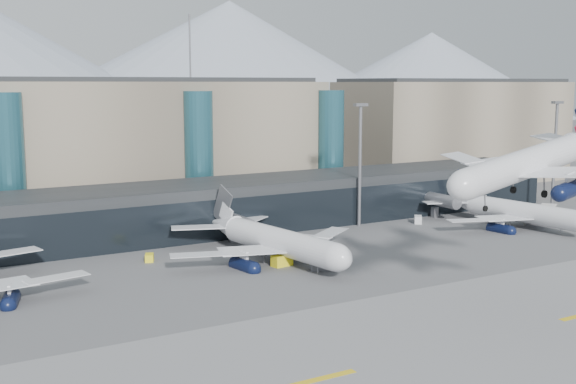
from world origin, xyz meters
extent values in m
plane|color=#515154|center=(0.00, 0.00, 0.00)|extent=(900.00, 900.00, 0.00)
cube|color=slate|center=(0.00, -15.00, 0.02)|extent=(400.00, 40.00, 0.04)
cube|color=gold|center=(-20.00, -15.00, 0.05)|extent=(8.00, 1.00, 0.02)
cube|color=black|center=(0.00, 58.00, 5.00)|extent=(170.00, 18.00, 10.00)
cube|color=black|center=(0.00, 49.10, 4.00)|extent=(170.00, 0.40, 8.00)
cylinder|color=slate|center=(0.00, 47.00, 4.20)|extent=(2.80, 14.00, 2.80)
cube|color=slate|center=(0.00, 47.00, 1.20)|extent=(1.20, 1.20, 2.40)
cylinder|color=slate|center=(50.00, 47.00, 4.20)|extent=(2.80, 14.00, 2.80)
cube|color=slate|center=(50.00, 47.00, 1.20)|extent=(1.20, 1.20, 2.40)
cube|color=gray|center=(-25.00, 90.00, 15.00)|extent=(130.00, 30.00, 30.00)
cube|color=black|center=(-25.00, 90.00, 30.50)|extent=(123.50, 28.00, 1.00)
cube|color=gray|center=(95.00, 90.00, 15.00)|extent=(70.00, 30.00, 30.00)
cube|color=black|center=(95.00, 90.00, 30.50)|extent=(66.50, 28.00, 1.00)
cylinder|color=#245766|center=(-35.00, 74.00, 14.00)|extent=(6.40, 6.40, 28.00)
cylinder|color=#245766|center=(5.00, 74.00, 14.00)|extent=(6.40, 6.40, 28.00)
cylinder|color=#245766|center=(40.00, 74.00, 14.00)|extent=(6.40, 6.40, 28.00)
cylinder|color=slate|center=(10.00, 90.00, 38.00)|extent=(0.40, 0.40, 16.00)
cone|color=gray|center=(160.00, 380.00, 42.50)|extent=(340.00, 340.00, 85.00)
cone|color=gray|center=(340.00, 380.00, 35.00)|extent=(300.00, 300.00, 70.00)
cylinder|color=slate|center=(30.00, 48.00, 12.50)|extent=(0.70, 0.70, 25.00)
cube|color=slate|center=(30.00, 48.00, 25.30)|extent=(3.00, 1.20, 0.60)
cylinder|color=slate|center=(80.00, 40.00, 12.50)|extent=(0.70, 0.70, 25.00)
cube|color=slate|center=(80.00, 40.00, 25.30)|extent=(3.00, 1.20, 0.60)
cylinder|color=silver|center=(12.25, -12.31, 21.28)|extent=(22.23, 6.66, 3.64)
ellipsoid|color=silver|center=(1.38, -13.84, 21.28)|extent=(5.55, 4.31, 3.64)
cube|color=silver|center=(12.71, -4.33, 20.68)|extent=(9.68, 16.55, 0.18)
cylinder|color=black|center=(11.73, -6.37, 18.82)|extent=(4.62, 2.59, 2.00)
cube|color=silver|center=(25.60, -6.00, 21.64)|extent=(5.73, 8.73, 0.15)
cylinder|color=slate|center=(4.64, -13.38, 18.91)|extent=(0.15, 0.15, 2.91)
cylinder|color=black|center=(4.64, -13.38, 17.64)|extent=(0.67, 0.32, 0.65)
cylinder|color=black|center=(13.48, -14.34, 17.64)|extent=(0.87, 0.44, 0.83)
cylinder|color=black|center=(12.87, -10.02, 17.64)|extent=(0.87, 0.44, 0.83)
cube|color=silver|center=(-39.96, 30.23, 3.87)|extent=(18.29, 8.60, 0.20)
cylinder|color=black|center=(-42.38, 29.47, 1.79)|extent=(3.53, 5.35, 2.24)
cube|color=silver|center=(-39.75, 44.82, 4.95)|extent=(9.67, 5.31, 0.16)
cylinder|color=silver|center=(-0.25, 31.00, 4.95)|extent=(8.18, 27.16, 4.44)
ellipsoid|color=silver|center=(1.65, 17.73, 4.95)|extent=(5.28, 6.78, 4.44)
cone|color=silver|center=(-2.68, 48.06, 5.17)|extent=(5.48, 8.21, 4.44)
cube|color=silver|center=(8.96, 34.25, 4.22)|extent=(19.59, 15.91, 0.22)
cylinder|color=black|center=(6.90, 32.41, 1.95)|extent=(3.18, 5.65, 2.44)
cube|color=silver|center=(2.62, 48.81, 5.39)|extent=(10.30, 8.96, 0.18)
cube|color=silver|center=(-10.00, 31.54, 4.22)|extent=(20.21, 11.79, 0.22)
cylinder|color=black|center=(-7.50, 30.35, 1.95)|extent=(3.18, 5.65, 2.44)
cube|color=silver|center=(-7.99, 47.30, 5.39)|extent=(10.66, 6.99, 0.18)
cube|color=slate|center=(-2.74, 48.44, 8.72)|extent=(1.20, 6.60, 7.82)
cube|color=silver|center=(-2.58, 47.30, 7.39)|extent=(0.93, 4.44, 4.27)
cylinder|color=slate|center=(1.08, 21.71, 2.06)|extent=(0.18, 0.18, 3.55)
cylinder|color=black|center=(1.08, 21.71, 0.51)|extent=(0.39, 0.82, 0.79)
cylinder|color=black|center=(2.23, 32.51, 0.51)|extent=(0.53, 1.06, 1.01)
cylinder|color=black|center=(-3.05, 31.76, 0.51)|extent=(0.53, 1.06, 1.01)
cylinder|color=silver|center=(57.31, 31.00, 4.69)|extent=(7.17, 25.70, 4.21)
ellipsoid|color=silver|center=(58.80, 18.40, 4.69)|extent=(4.87, 6.34, 4.21)
cone|color=silver|center=(55.38, 47.20, 4.90)|extent=(5.03, 7.70, 4.21)
cube|color=silver|center=(66.10, 33.87, 3.99)|extent=(18.66, 14.79, 0.21)
cylinder|color=black|center=(64.11, 32.17, 1.85)|extent=(2.90, 5.31, 2.31)
cube|color=silver|center=(60.42, 47.80, 5.11)|extent=(9.81, 8.36, 0.17)
cube|color=silver|center=(48.09, 31.73, 3.99)|extent=(19.15, 11.53, 0.21)
cylinder|color=black|center=(50.42, 30.55, 1.85)|extent=(2.90, 5.31, 2.31)
cube|color=silver|center=(50.34, 46.61, 5.11)|extent=(10.10, 6.79, 0.17)
cube|color=black|center=(55.34, 47.56, 8.26)|extent=(0.99, 6.27, 7.40)
cube|color=silver|center=(55.47, 46.48, 7.00)|extent=(0.79, 4.21, 4.05)
cylinder|color=slate|center=(58.35, 22.18, 1.95)|extent=(0.17, 0.17, 3.37)
cylinder|color=black|center=(58.35, 22.18, 0.48)|extent=(0.35, 0.77, 0.75)
cylinder|color=black|center=(59.69, 32.38, 0.48)|extent=(0.48, 1.00, 0.96)
cylinder|color=black|center=(54.67, 31.78, 0.48)|extent=(0.48, 1.00, 0.96)
cube|color=yellow|center=(-18.65, 40.59, 0.64)|extent=(2.12, 2.58, 1.28)
cube|color=#4C4C51|center=(3.65, 21.03, 1.14)|extent=(4.60, 4.12, 2.28)
cube|color=silver|center=(42.42, 43.67, 0.79)|extent=(2.89, 3.10, 1.59)
cube|color=yellow|center=(71.00, 27.24, 0.88)|extent=(3.46, 2.51, 1.76)
cube|color=silver|center=(10.13, 32.28, 0.79)|extent=(2.79, 3.15, 1.59)
cube|color=yellow|center=(-0.86, 26.70, 0.94)|extent=(3.64, 2.30, 1.88)
camera|label=1|loc=(-57.97, -73.36, 29.74)|focal=45.00mm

